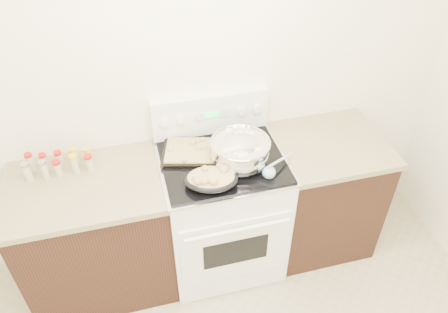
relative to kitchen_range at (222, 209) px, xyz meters
name	(u,v)px	position (x,y,z in m)	size (l,w,h in m)	color
room_shell	(228,305)	(-0.35, -1.42, 1.21)	(4.10, 3.60, 2.75)	white
counter_left	(98,235)	(-0.83, 0.01, -0.03)	(0.93, 0.67, 0.92)	black
counter_right	(320,192)	(0.73, 0.01, -0.03)	(0.73, 0.67, 0.92)	black
kitchen_range	(222,209)	(0.00, 0.00, 0.00)	(0.78, 0.73, 1.22)	white
mixing_bowl	(240,152)	(0.10, -0.07, 0.54)	(0.45, 0.45, 0.21)	silver
roasting_pan	(211,178)	(-0.12, -0.22, 0.50)	(0.35, 0.28, 0.12)	black
baking_sheet	(196,151)	(-0.14, 0.09, 0.47)	(0.47, 0.39, 0.06)	black
wooden_spoon	(210,157)	(-0.07, 0.01, 0.46)	(0.08, 0.28, 0.04)	#A96F4D
blue_ladle	(270,171)	(0.24, -0.22, 0.49)	(0.24, 0.18, 0.10)	#8BB5CF
spice_jars	(58,163)	(-0.97, 0.16, 0.49)	(0.40, 0.14, 0.13)	#BFB28C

